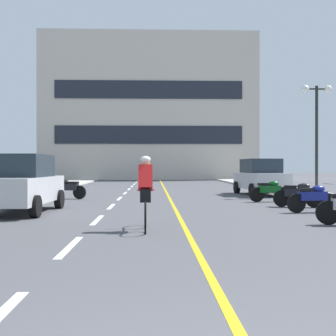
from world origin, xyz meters
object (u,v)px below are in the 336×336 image
object	(u,v)px
motorcycle_6	(270,190)
motorcycle_7	(68,188)
motorcycle_5	(298,194)
parked_car_mid	(261,177)
parked_car_near	(21,183)
street_lamp_mid	(317,115)
motorcycle_4	(313,197)
cyclist_rider	(145,191)

from	to	relation	value
motorcycle_6	motorcycle_7	size ratio (longest dim) A/B	1.02
motorcycle_5	parked_car_mid	bearing A→B (deg)	87.45
parked_car_near	parked_car_mid	bearing A→B (deg)	40.88
street_lamp_mid	parked_car_mid	bearing A→B (deg)	152.58
motorcycle_4	cyclist_rider	distance (m)	6.37
motorcycle_5	motorcycle_4	bearing A→B (deg)	-93.79
motorcycle_4	motorcycle_7	bearing A→B (deg)	144.92
motorcycle_4	parked_car_near	bearing A→B (deg)	178.41
street_lamp_mid	motorcycle_4	size ratio (longest dim) A/B	3.08
parked_car_mid	street_lamp_mid	bearing A→B (deg)	-27.42
cyclist_rider	parked_car_near	bearing A→B (deg)	135.18
motorcycle_4	motorcycle_7	xyz separation A→B (m)	(-8.80, 6.18, 0.00)
parked_car_mid	motorcycle_6	xyz separation A→B (m)	(-0.69, -4.34, -0.44)
parked_car_near	motorcycle_6	world-z (taller)	parked_car_near
motorcycle_4	motorcycle_5	distance (m)	1.80
motorcycle_4	cyclist_rider	xyz separation A→B (m)	(-5.19, -3.66, 0.41)
parked_car_near	motorcycle_6	bearing A→B (deg)	23.90
motorcycle_4	motorcycle_5	xyz separation A→B (m)	(0.12, 1.80, 0.00)
street_lamp_mid	motorcycle_5	world-z (taller)	street_lamp_mid
motorcycle_4	motorcycle_7	world-z (taller)	same
parked_car_near	motorcycle_4	size ratio (longest dim) A/B	2.51
parked_car_mid	motorcycle_6	world-z (taller)	parked_car_mid
parked_car_mid	motorcycle_6	bearing A→B (deg)	-98.98
street_lamp_mid	motorcycle_4	bearing A→B (deg)	-111.19
motorcycle_4	cyclist_rider	bearing A→B (deg)	-144.79
motorcycle_5	motorcycle_6	world-z (taller)	same
motorcycle_5	cyclist_rider	distance (m)	7.63
street_lamp_mid	motorcycle_5	bearing A→B (deg)	-116.25
street_lamp_mid	parked_car_mid	world-z (taller)	street_lamp_mid
street_lamp_mid	motorcycle_5	xyz separation A→B (m)	(-2.70, -5.48, -3.45)
parked_car_mid	motorcycle_7	xyz separation A→B (m)	(-9.22, -2.34, -0.44)
parked_car_mid	motorcycle_4	size ratio (longest dim) A/B	2.55
motorcycle_4	motorcycle_7	distance (m)	10.75
parked_car_mid	motorcycle_7	distance (m)	9.52
street_lamp_mid	parked_car_near	xyz separation A→B (m)	(-11.95, -7.02, -3.01)
motorcycle_4	motorcycle_5	world-z (taller)	same
motorcycle_6	motorcycle_7	xyz separation A→B (m)	(-8.53, 2.00, 0.00)
street_lamp_mid	cyclist_rider	size ratio (longest dim) A/B	2.94
street_lamp_mid	motorcycle_7	size ratio (longest dim) A/B	3.15
motorcycle_6	parked_car_mid	bearing A→B (deg)	81.02
motorcycle_7	cyclist_rider	bearing A→B (deg)	-69.85
motorcycle_7	motorcycle_5	bearing A→B (deg)	-26.17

